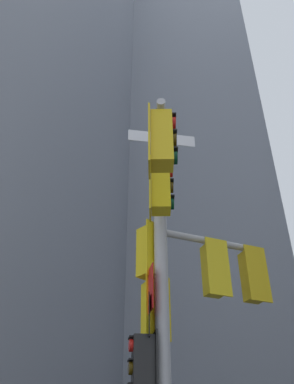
# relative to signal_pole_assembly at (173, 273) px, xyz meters

# --- Properties ---
(building_mid_block) EXTENTS (13.74, 13.74, 54.62)m
(building_mid_block) POSITION_rel_signal_pole_assembly_xyz_m (-2.97, 22.01, 22.73)
(building_mid_block) COLOR #9399A3
(building_mid_block) RESTS_ON ground
(signal_pole_assembly) EXTENTS (2.48, 3.81, 8.22)m
(signal_pole_assembly) POSITION_rel_signal_pole_assembly_xyz_m (0.00, 0.00, 0.00)
(signal_pole_assembly) COLOR #B2B2B5
(signal_pole_assembly) RESTS_ON ground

